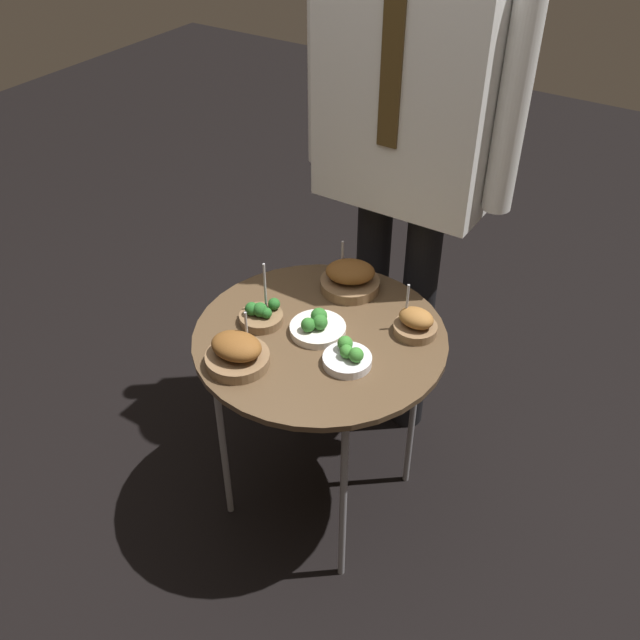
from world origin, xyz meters
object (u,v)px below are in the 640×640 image
(bowl_roast_back_left, at_px, (416,323))
(waiter_figure, at_px, (408,119))
(bowl_roast_front_right, at_px, (237,353))
(bowl_broccoli_front_left, at_px, (261,314))
(serving_cart, at_px, (320,347))
(bowl_broccoli_near_rim, at_px, (348,357))
(bowl_roast_center, at_px, (350,278))
(bowl_broccoli_far_rim, at_px, (317,326))

(bowl_roast_back_left, height_order, waiter_figure, waiter_figure)
(bowl_roast_front_right, xyz_separation_m, bowl_broccoli_front_left, (-0.05, 0.18, -0.01))
(serving_cart, bearing_deg, bowl_roast_back_left, 34.58)
(bowl_broccoli_near_rim, relative_size, waiter_figure, 0.07)
(serving_cart, height_order, bowl_broccoli_front_left, bowl_broccoli_front_left)
(bowl_broccoli_front_left, relative_size, bowl_roast_center, 0.97)
(bowl_roast_front_right, distance_m, waiter_figure, 0.80)
(bowl_broccoli_far_rim, distance_m, waiter_figure, 0.63)
(bowl_roast_front_right, height_order, bowl_roast_center, same)
(bowl_roast_center, bearing_deg, bowl_broccoli_near_rim, -60.11)
(serving_cart, xyz_separation_m, bowl_broccoli_front_left, (-0.17, -0.04, 0.07))
(bowl_roast_front_right, xyz_separation_m, bowl_roast_center, (0.07, 0.44, 0.00))
(bowl_roast_back_left, bearing_deg, bowl_broccoli_near_rim, -113.01)
(bowl_roast_front_right, relative_size, bowl_roast_center, 0.94)
(bowl_broccoli_far_rim, xyz_separation_m, bowl_roast_center, (-0.03, 0.22, 0.02))
(bowl_broccoli_front_left, bearing_deg, bowl_roast_front_right, -72.96)
(serving_cart, bearing_deg, bowl_roast_center, 100.54)
(bowl_broccoli_near_rim, distance_m, waiter_figure, 0.69)
(bowl_broccoli_front_left, height_order, bowl_broccoli_near_rim, bowl_broccoli_front_left)
(bowl_broccoli_far_rim, height_order, bowl_roast_center, bowl_roast_center)
(bowl_roast_front_right, bearing_deg, serving_cart, 62.35)
(serving_cart, height_order, bowl_roast_center, bowl_roast_center)
(bowl_roast_front_right, bearing_deg, bowl_roast_back_left, 48.04)
(bowl_broccoli_front_left, relative_size, waiter_figure, 0.10)
(bowl_broccoli_front_left, bearing_deg, waiter_figure, 72.85)
(bowl_roast_center, xyz_separation_m, waiter_figure, (0.03, 0.24, 0.41))
(bowl_broccoli_front_left, relative_size, bowl_broccoli_near_rim, 1.35)
(serving_cart, relative_size, bowl_broccoli_front_left, 4.03)
(bowl_roast_center, relative_size, waiter_figure, 0.10)
(bowl_broccoli_near_rim, relative_size, bowl_roast_center, 0.72)
(bowl_roast_back_left, relative_size, bowl_roast_center, 0.81)
(bowl_roast_front_right, height_order, waiter_figure, waiter_figure)
(bowl_broccoli_far_rim, xyz_separation_m, bowl_broccoli_front_left, (-0.16, -0.04, 0.00))
(bowl_roast_front_right, distance_m, bowl_broccoli_front_left, 0.18)
(bowl_broccoli_far_rim, distance_m, bowl_broccoli_front_left, 0.16)
(serving_cart, height_order, bowl_broccoli_near_rim, bowl_broccoli_near_rim)
(bowl_broccoli_far_rim, distance_m, bowl_broccoli_near_rim, 0.15)
(bowl_roast_back_left, relative_size, bowl_broccoli_near_rim, 1.13)
(serving_cart, distance_m, bowl_broccoli_near_rim, 0.15)
(bowl_broccoli_far_rim, xyz_separation_m, bowl_roast_back_left, (0.22, 0.14, 0.01))
(bowl_roast_center, bearing_deg, serving_cart, -79.46)
(serving_cart, bearing_deg, bowl_broccoli_far_rim, 158.54)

